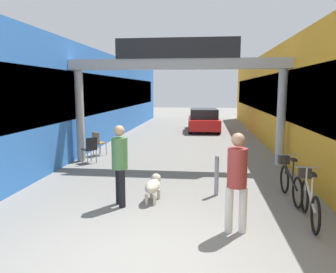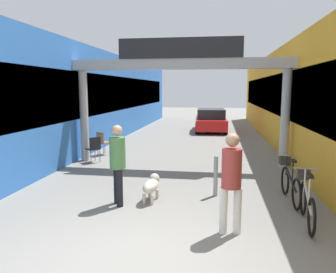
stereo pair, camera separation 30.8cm
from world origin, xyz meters
name	(u,v)px [view 1 (the left image)]	position (x,y,z in m)	size (l,w,h in m)	color
ground_plane	(138,262)	(0.00, 0.00, 0.00)	(80.00, 80.00, 0.00)	gray
storefront_left	(81,98)	(-5.09, 11.00, 2.07)	(3.00, 26.00, 4.13)	blue
storefront_right	(299,99)	(5.09, 11.00, 2.07)	(3.00, 26.00, 4.13)	gold
arcade_sign_gateway	(177,76)	(0.00, 6.39, 2.90)	(7.40, 0.47, 4.10)	#B2B2B2
pedestrian_with_dog	(120,160)	(-0.86, 2.26, 1.00)	(0.47, 0.47, 1.74)	black
pedestrian_companion	(237,176)	(1.49, 1.18, 1.02)	(0.39, 0.37, 1.76)	silver
dog_on_leash	(153,185)	(-0.20, 2.63, 0.36)	(0.36, 0.78, 0.57)	beige
bicycle_silver_nearest	(309,198)	(2.92, 1.89, 0.44)	(0.46, 1.69, 0.98)	black
bicycle_black_second	(289,180)	(2.87, 3.16, 0.44)	(0.46, 1.69, 0.98)	black
bollard_post_metal	(217,175)	(1.22, 3.19, 0.49)	(0.10, 0.10, 0.97)	gray
cafe_chair_black_nearer	(90,148)	(-2.90, 6.10, 0.54)	(0.56, 0.56, 0.89)	gray
cafe_chair_wood_farther	(98,141)	(-3.08, 7.40, 0.54)	(0.55, 0.55, 0.89)	gray
parked_car_red	(203,120)	(0.82, 15.27, 0.64)	(1.97, 4.09, 1.33)	red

